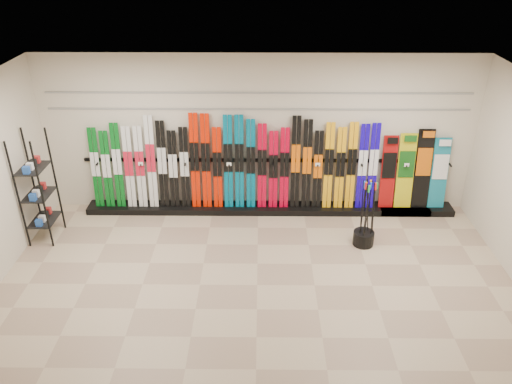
{
  "coord_description": "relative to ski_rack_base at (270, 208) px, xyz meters",
  "views": [
    {
      "loc": [
        0.04,
        -6.13,
        4.89
      ],
      "look_at": [
        -0.03,
        1.0,
        1.1
      ],
      "focal_mm": 35.0,
      "sensor_mm": 36.0,
      "label": 1
    }
  ],
  "objects": [
    {
      "name": "ceiling",
      "position": [
        -0.22,
        -2.28,
        2.94
      ],
      "size": [
        8.0,
        8.0,
        0.0
      ],
      "primitive_type": "plane",
      "rotation": [
        3.14,
        0.0,
        0.0
      ],
      "color": "silver",
      "rests_on": "back_wall"
    },
    {
      "name": "back_wall",
      "position": [
        -0.22,
        0.22,
        1.44
      ],
      "size": [
        8.0,
        0.0,
        8.0
      ],
      "primitive_type": "plane",
      "rotation": [
        1.57,
        0.0,
        0.0
      ],
      "color": "beige",
      "rests_on": "floor"
    },
    {
      "name": "accessory_rack",
      "position": [
        -3.97,
        -0.94,
        0.92
      ],
      "size": [
        0.4,
        0.6,
        1.95
      ],
      "primitive_type": "cube",
      "color": "black",
      "rests_on": "floor"
    },
    {
      "name": "ski_rack_base",
      "position": [
        0.0,
        0.0,
        0.0
      ],
      "size": [
        8.0,
        0.4,
        0.12
      ],
      "primitive_type": "cube",
      "color": "black",
      "rests_on": "floor"
    },
    {
      "name": "slatwall_rail_0",
      "position": [
        -0.22,
        0.2,
        1.94
      ],
      "size": [
        7.6,
        0.02,
        0.03
      ],
      "primitive_type": "cube",
      "color": "gray",
      "rests_on": "back_wall"
    },
    {
      "name": "skis",
      "position": [
        -0.66,
        0.04,
        0.89
      ],
      "size": [
        5.37,
        0.22,
        1.83
      ],
      "color": "#075A17",
      "rests_on": "ski_rack_base"
    },
    {
      "name": "floor",
      "position": [
        -0.22,
        -2.28,
        -0.06
      ],
      "size": [
        8.0,
        8.0,
        0.0
      ],
      "primitive_type": "plane",
      "color": "gray",
      "rests_on": "ground"
    },
    {
      "name": "ski_poles",
      "position": [
        1.62,
        -1.12,
        0.55
      ],
      "size": [
        0.26,
        0.33,
        1.18
      ],
      "color": "black",
      "rests_on": "pole_bin"
    },
    {
      "name": "slatwall_rail_1",
      "position": [
        -0.22,
        0.2,
        2.24
      ],
      "size": [
        7.6,
        0.02,
        0.03
      ],
      "primitive_type": "cube",
      "color": "gray",
      "rests_on": "back_wall"
    },
    {
      "name": "snowboards",
      "position": [
        2.72,
        0.07,
        0.78
      ],
      "size": [
        1.25,
        0.24,
        1.53
      ],
      "color": "#990C0C",
      "rests_on": "ski_rack_base"
    },
    {
      "name": "pole_bin",
      "position": [
        1.61,
        -1.13,
        0.07
      ],
      "size": [
        0.36,
        0.36,
        0.25
      ],
      "primitive_type": "cylinder",
      "color": "black",
      "rests_on": "floor"
    }
  ]
}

